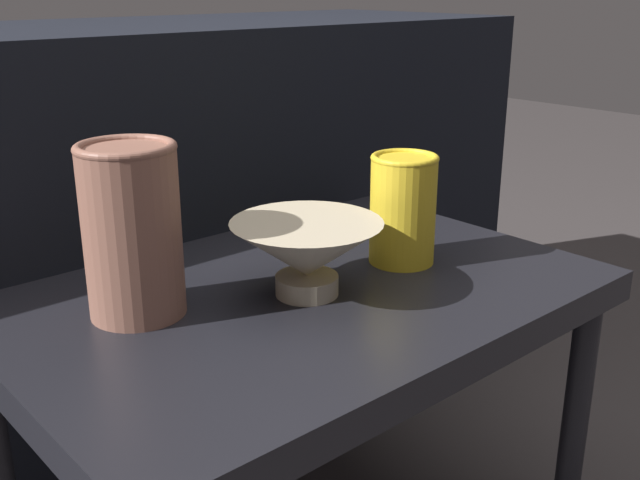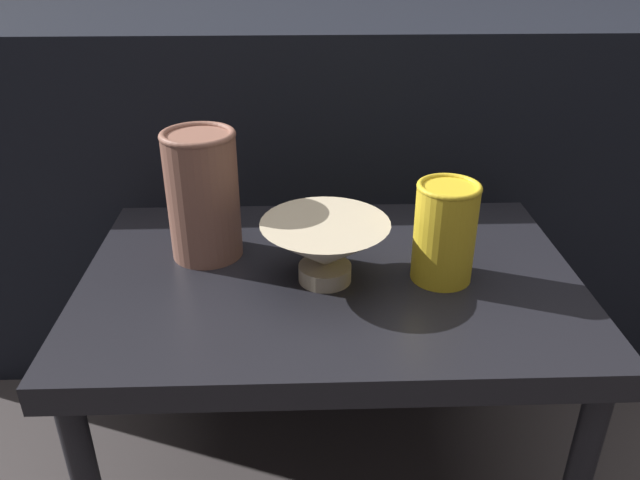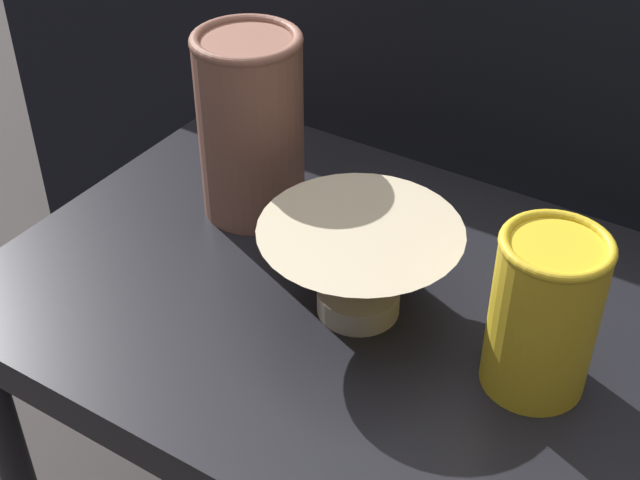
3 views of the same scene
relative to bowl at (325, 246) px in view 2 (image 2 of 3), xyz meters
The scene contains 5 objects.
table 0.10m from the bowl, 65.51° to the left, with size 0.72×0.48×0.43m.
couch_backdrop 0.58m from the bowl, 89.16° to the left, with size 1.65×0.50×0.72m.
bowl is the anchor object (origin of this frame).
vase_textured_left 0.20m from the bowl, 154.36° to the left, with size 0.11×0.11×0.20m.
vase_colorful_right 0.17m from the bowl, ahead, with size 0.09×0.09×0.15m.
Camera 2 is at (-0.04, -0.78, 0.90)m, focal length 35.00 mm.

